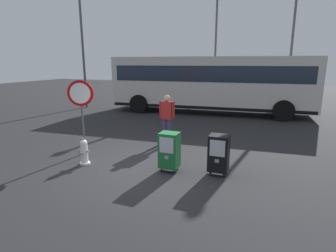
{
  "coord_description": "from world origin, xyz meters",
  "views": [
    {
      "loc": [
        3.16,
        -6.08,
        2.74
      ],
      "look_at": [
        0.3,
        1.2,
        0.9
      ],
      "focal_mm": 29.21,
      "sensor_mm": 36.0,
      "label": 1
    }
  ],
  "objects_px": {
    "newspaper_box_primary": "(219,153)",
    "newspaper_box_secondary": "(169,150)",
    "street_light_near_left": "(82,36)",
    "street_light_far_left": "(216,35)",
    "bus_near": "(210,81)",
    "stop_sign": "(81,102)",
    "fire_hydrant": "(84,152)",
    "pedestrian": "(167,116)",
    "street_light_near_right": "(294,28)"
  },
  "relations": [
    {
      "from": "newspaper_box_secondary",
      "to": "street_light_near_right",
      "type": "height_order",
      "value": "street_light_near_right"
    },
    {
      "from": "bus_near",
      "to": "street_light_near_left",
      "type": "height_order",
      "value": "street_light_near_left"
    },
    {
      "from": "stop_sign",
      "to": "street_light_near_right",
      "type": "relative_size",
      "value": 0.27
    },
    {
      "from": "newspaper_box_secondary",
      "to": "bus_near",
      "type": "distance_m",
      "value": 8.72
    },
    {
      "from": "bus_near",
      "to": "stop_sign",
      "type": "bearing_deg",
      "value": -107.82
    },
    {
      "from": "fire_hydrant",
      "to": "newspaper_box_secondary",
      "type": "height_order",
      "value": "newspaper_box_secondary"
    },
    {
      "from": "stop_sign",
      "to": "street_light_near_left",
      "type": "relative_size",
      "value": 0.31
    },
    {
      "from": "stop_sign",
      "to": "street_light_near_right",
      "type": "distance_m",
      "value": 13.46
    },
    {
      "from": "newspaper_box_secondary",
      "to": "bus_near",
      "type": "xyz_separation_m",
      "value": [
        -0.96,
        8.59,
        1.14
      ]
    },
    {
      "from": "fire_hydrant",
      "to": "street_light_near_right",
      "type": "distance_m",
      "value": 14.19
    },
    {
      "from": "newspaper_box_secondary",
      "to": "stop_sign",
      "type": "bearing_deg",
      "value": 173.37
    },
    {
      "from": "newspaper_box_primary",
      "to": "street_light_near_left",
      "type": "height_order",
      "value": "street_light_near_left"
    },
    {
      "from": "newspaper_box_secondary",
      "to": "street_light_near_left",
      "type": "relative_size",
      "value": 0.14
    },
    {
      "from": "fire_hydrant",
      "to": "street_light_far_left",
      "type": "bearing_deg",
      "value": 87.59
    },
    {
      "from": "fire_hydrant",
      "to": "newspaper_box_primary",
      "type": "xyz_separation_m",
      "value": [
        3.55,
        0.61,
        0.22
      ]
    },
    {
      "from": "fire_hydrant",
      "to": "street_light_far_left",
      "type": "distance_m",
      "value": 14.44
    },
    {
      "from": "bus_near",
      "to": "street_light_far_left",
      "type": "xyz_separation_m",
      "value": [
        -0.8,
        4.82,
        2.85
      ]
    },
    {
      "from": "fire_hydrant",
      "to": "pedestrian",
      "type": "bearing_deg",
      "value": 63.13
    },
    {
      "from": "street_light_near_right",
      "to": "street_light_far_left",
      "type": "relative_size",
      "value": 1.02
    },
    {
      "from": "street_light_near_left",
      "to": "street_light_far_left",
      "type": "height_order",
      "value": "street_light_far_left"
    },
    {
      "from": "newspaper_box_primary",
      "to": "bus_near",
      "type": "height_order",
      "value": "bus_near"
    },
    {
      "from": "bus_near",
      "to": "street_light_near_left",
      "type": "distance_m",
      "value": 7.92
    },
    {
      "from": "street_light_near_left",
      "to": "street_light_far_left",
      "type": "relative_size",
      "value": 0.91
    },
    {
      "from": "fire_hydrant",
      "to": "street_light_near_left",
      "type": "xyz_separation_m",
      "value": [
        -6.06,
        7.95,
        3.86
      ]
    },
    {
      "from": "newspaper_box_primary",
      "to": "street_light_far_left",
      "type": "bearing_deg",
      "value": 102.69
    },
    {
      "from": "fire_hydrant",
      "to": "stop_sign",
      "type": "xyz_separation_m",
      "value": [
        -0.57,
        0.73,
        1.25
      ]
    },
    {
      "from": "pedestrian",
      "to": "street_light_near_left",
      "type": "relative_size",
      "value": 0.23
    },
    {
      "from": "pedestrian",
      "to": "street_light_near_left",
      "type": "distance_m",
      "value": 9.67
    },
    {
      "from": "pedestrian",
      "to": "street_light_far_left",
      "type": "distance_m",
      "value": 11.71
    },
    {
      "from": "fire_hydrant",
      "to": "street_light_near_right",
      "type": "height_order",
      "value": "street_light_near_right"
    },
    {
      "from": "fire_hydrant",
      "to": "newspaper_box_secondary",
      "type": "xyz_separation_m",
      "value": [
        2.34,
        0.39,
        0.22
      ]
    },
    {
      "from": "fire_hydrant",
      "to": "newspaper_box_secondary",
      "type": "relative_size",
      "value": 0.73
    },
    {
      "from": "newspaper_box_secondary",
      "to": "street_light_near_right",
      "type": "xyz_separation_m",
      "value": [
        3.04,
        12.02,
        4.07
      ]
    },
    {
      "from": "newspaper_box_primary",
      "to": "street_light_near_right",
      "type": "distance_m",
      "value": 12.62
    },
    {
      "from": "street_light_near_right",
      "to": "bus_near",
      "type": "bearing_deg",
      "value": -139.41
    },
    {
      "from": "pedestrian",
      "to": "newspaper_box_primary",
      "type": "bearing_deg",
      "value": -43.49
    },
    {
      "from": "stop_sign",
      "to": "street_light_far_left",
      "type": "bearing_deg",
      "value": 84.95
    },
    {
      "from": "fire_hydrant",
      "to": "bus_near",
      "type": "bearing_deg",
      "value": 81.24
    },
    {
      "from": "street_light_near_left",
      "to": "newspaper_box_secondary",
      "type": "bearing_deg",
      "value": -42.0
    },
    {
      "from": "street_light_near_left",
      "to": "street_light_far_left",
      "type": "distance_m",
      "value": 8.86
    },
    {
      "from": "stop_sign",
      "to": "bus_near",
      "type": "bearing_deg",
      "value": 76.66
    },
    {
      "from": "newspaper_box_secondary",
      "to": "stop_sign",
      "type": "xyz_separation_m",
      "value": [
        -2.91,
        0.34,
        1.03
      ]
    },
    {
      "from": "newspaper_box_primary",
      "to": "street_light_far_left",
      "type": "xyz_separation_m",
      "value": [
        -2.97,
        13.19,
        3.99
      ]
    },
    {
      "from": "stop_sign",
      "to": "street_light_near_left",
      "type": "bearing_deg",
      "value": 127.21
    },
    {
      "from": "street_light_near_right",
      "to": "stop_sign",
      "type": "bearing_deg",
      "value": -117.02
    },
    {
      "from": "street_light_near_right",
      "to": "street_light_far_left",
      "type": "bearing_deg",
      "value": 163.85
    },
    {
      "from": "newspaper_box_primary",
      "to": "newspaper_box_secondary",
      "type": "xyz_separation_m",
      "value": [
        -1.21,
        -0.22,
        0.0
      ]
    },
    {
      "from": "fire_hydrant",
      "to": "street_light_far_left",
      "type": "xyz_separation_m",
      "value": [
        0.58,
        13.8,
        4.21
      ]
    },
    {
      "from": "newspaper_box_primary",
      "to": "street_light_near_left",
      "type": "xyz_separation_m",
      "value": [
        -9.61,
        7.35,
        3.64
      ]
    },
    {
      "from": "stop_sign",
      "to": "bus_near",
      "type": "distance_m",
      "value": 8.49
    }
  ]
}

